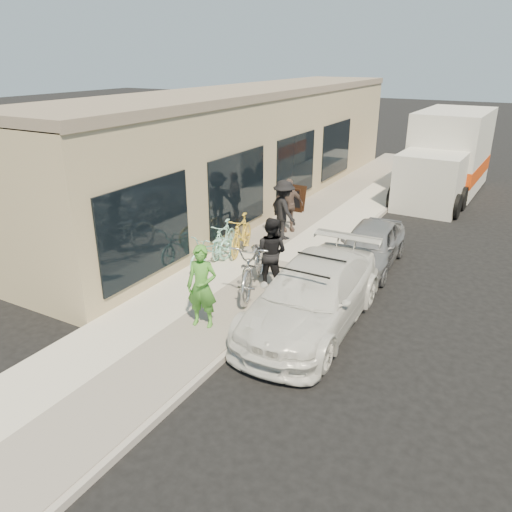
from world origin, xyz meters
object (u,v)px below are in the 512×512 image
at_px(bike_rack, 241,227).
at_px(sedan_white, 313,295).
at_px(cruiser_bike_a, 224,238).
at_px(moving_truck, 447,159).
at_px(woman_rider, 202,287).
at_px(bystander_a, 284,210).
at_px(bystander_b, 288,205).
at_px(cruiser_bike_c, 241,234).
at_px(sedan_silver, 370,245).
at_px(cruiser_bike_b, 213,250).
at_px(tandem_bike, 255,264).
at_px(man_standing, 271,252).
at_px(sandwich_board, 296,199).

xyz_separation_m(bike_rack, sedan_white, (3.60, -3.14, 0.04)).
bearing_deg(cruiser_bike_a, moving_truck, 59.61).
bearing_deg(woman_rider, bike_rack, 97.42).
bearing_deg(woman_rider, moving_truck, 66.59).
xyz_separation_m(woman_rider, bystander_a, (-0.89, 5.47, 0.02)).
height_order(cruiser_bike_a, bystander_b, bystander_b).
height_order(bike_rack, woman_rider, woman_rider).
height_order(moving_truck, cruiser_bike_c, moving_truck).
xyz_separation_m(bike_rack, sedan_silver, (3.69, 0.53, -0.05)).
height_order(moving_truck, woman_rider, moving_truck).
xyz_separation_m(sedan_white, bystander_a, (-2.72, 4.14, 0.35)).
bearing_deg(bystander_b, sedan_white, -97.46).
bearing_deg(cruiser_bike_c, cruiser_bike_b, -109.18).
bearing_deg(cruiser_bike_a, sedan_silver, 13.41).
xyz_separation_m(sedan_white, moving_truck, (0.40, 12.44, 0.76)).
xyz_separation_m(sedan_silver, bystander_a, (-2.81, 0.46, 0.44)).
height_order(sedan_silver, tandem_bike, tandem_bike).
bearing_deg(cruiser_bike_b, moving_truck, 76.02).
relative_size(tandem_bike, woman_rider, 1.43).
xyz_separation_m(tandem_bike, man_standing, (0.21, 0.39, 0.20)).
bearing_deg(cruiser_bike_c, cruiser_bike_a, -142.48).
distance_m(sedan_silver, bystander_a, 2.88).
distance_m(man_standing, cruiser_bike_a, 2.37).
bearing_deg(moving_truck, man_standing, -97.67).
bearing_deg(sandwich_board, cruiser_bike_c, -84.23).
xyz_separation_m(man_standing, bystander_b, (-1.41, 3.83, -0.02)).
relative_size(sedan_white, woman_rider, 2.77).
height_order(tandem_bike, man_standing, man_standing).
height_order(sandwich_board, cruiser_bike_b, cruiser_bike_b).
bearing_deg(bystander_a, woman_rider, 133.49).
relative_size(sedan_white, moving_truck, 0.71).
bearing_deg(tandem_bike, sedan_white, -37.76).
bearing_deg(cruiser_bike_b, bike_rack, 102.15).
height_order(sedan_silver, man_standing, man_standing).
relative_size(bike_rack, sandwich_board, 0.93).
bearing_deg(moving_truck, bystander_b, -111.81).
bearing_deg(sedan_white, bystander_a, 121.62).
bearing_deg(sedan_white, sedan_silver, 86.91).
relative_size(moving_truck, cruiser_bike_c, 3.82).
relative_size(cruiser_bike_b, bystander_a, 0.98).
distance_m(moving_truck, bystander_a, 8.88).
relative_size(bike_rack, woman_rider, 0.47).
bearing_deg(tandem_bike, moving_truck, 61.72).
distance_m(sedan_white, moving_truck, 12.47).
height_order(woman_rider, bystander_a, bystander_a).
distance_m(bike_rack, cruiser_bike_b, 1.86).
distance_m(sandwich_board, cruiser_bike_a, 4.69).
bearing_deg(sandwich_board, bike_rack, -89.20).
xyz_separation_m(sedan_silver, cruiser_bike_a, (-3.64, -1.53, 0.03)).
relative_size(cruiser_bike_a, cruiser_bike_c, 0.90).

